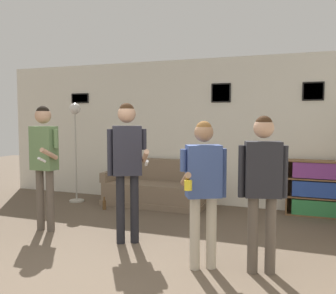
{
  "coord_description": "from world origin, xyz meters",
  "views": [
    {
      "loc": [
        2.02,
        -2.7,
        1.61
      ],
      "look_at": [
        0.23,
        2.01,
        1.22
      ],
      "focal_mm": 40.0,
      "sensor_mm": 36.0,
      "label": 1
    }
  ],
  "objects": [
    {
      "name": "wall_back",
      "position": [
        0.0,
        4.06,
        1.35
      ],
      "size": [
        8.35,
        0.08,
        2.7
      ],
      "color": "silver",
      "rests_on": "ground_plane"
    },
    {
      "name": "couch",
      "position": [
        -0.64,
        3.63,
        0.28
      ],
      "size": [
        1.89,
        0.8,
        0.83
      ],
      "color": "#7A6651",
      "rests_on": "ground_plane"
    },
    {
      "name": "bookshelf",
      "position": [
        2.23,
        3.84,
        0.46
      ],
      "size": [
        1.12,
        0.3,
        0.92
      ],
      "color": "brown",
      "rests_on": "ground_plane"
    },
    {
      "name": "floor_lamp",
      "position": [
        -2.17,
        3.33,
        1.36
      ],
      "size": [
        0.28,
        0.28,
        1.89
      ],
      "color": "#ADA89E",
      "rests_on": "ground_plane"
    },
    {
      "name": "person_player_foreground_left",
      "position": [
        -1.51,
        1.61,
        1.11
      ],
      "size": [
        0.5,
        0.48,
        1.78
      ],
      "color": "brown",
      "rests_on": "ground_plane"
    },
    {
      "name": "person_player_foreground_center",
      "position": [
        -0.15,
        1.53,
        1.12
      ],
      "size": [
        0.61,
        0.39,
        1.8
      ],
      "color": "black",
      "rests_on": "ground_plane"
    },
    {
      "name": "person_watcher_holding_cup",
      "position": [
        0.98,
        1.08,
        0.96
      ],
      "size": [
        0.45,
        0.54,
        1.58
      ],
      "color": "#B7AD99",
      "rests_on": "ground_plane"
    },
    {
      "name": "person_spectator_near_bookshelf",
      "position": [
        1.58,
        1.18,
        1.0
      ],
      "size": [
        0.48,
        0.29,
        1.64
      ],
      "color": "brown",
      "rests_on": "ground_plane"
    },
    {
      "name": "bottle_on_floor",
      "position": [
        -1.34,
        2.97,
        0.09
      ],
      "size": [
        0.06,
        0.06,
        0.22
      ],
      "color": "brown",
      "rests_on": "ground_plane"
    }
  ]
}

